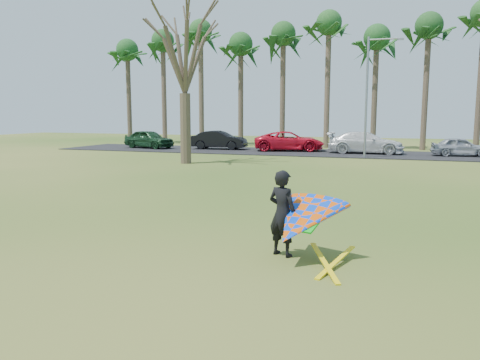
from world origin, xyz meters
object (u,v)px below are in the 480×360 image
(car_0, at_px, (149,139))
(car_3, at_px, (366,143))
(car_2, at_px, (289,141))
(kite_flyer, at_px, (298,220))
(car_1, at_px, (219,140))
(car_4, at_px, (460,147))
(bare_tree_left, at_px, (184,46))
(streetlight, at_px, (369,91))

(car_0, distance_m, car_3, 18.03)
(car_0, height_order, car_2, car_0)
(kite_flyer, bearing_deg, car_1, 114.82)
(car_2, xyz_separation_m, kite_flyer, (6.58, -27.24, 0.03))
(car_4, height_order, kite_flyer, kite_flyer)
(bare_tree_left, bearing_deg, streetlight, 34.57)
(car_1, height_order, car_4, car_1)
(bare_tree_left, bearing_deg, car_3, 46.49)
(streetlight, relative_size, car_1, 1.74)
(car_1, bearing_deg, kite_flyer, -158.79)
(car_2, bearing_deg, car_0, 81.79)
(car_0, xyz_separation_m, car_2, (12.09, 1.03, -0.01))
(car_4, bearing_deg, car_3, 82.11)
(car_4, relative_size, kite_flyer, 1.60)
(car_2, bearing_deg, kite_flyer, -179.49)
(bare_tree_left, relative_size, car_3, 1.76)
(kite_flyer, bearing_deg, car_2, 103.58)
(car_4, bearing_deg, bare_tree_left, 115.73)
(car_2, xyz_separation_m, car_4, (12.36, -0.64, -0.11))
(streetlight, bearing_deg, car_0, 171.42)
(streetlight, distance_m, kite_flyer, 23.72)
(car_0, distance_m, kite_flyer, 32.19)
(car_1, bearing_deg, car_3, -94.89)
(car_4, bearing_deg, kite_flyer, 161.45)
(streetlight, distance_m, car_3, 4.92)
(car_1, xyz_separation_m, kite_flyer, (12.51, -27.05, 0.04))
(streetlight, distance_m, car_1, 13.24)
(car_3, bearing_deg, car_2, 85.34)
(car_3, bearing_deg, streetlight, -174.31)
(car_0, height_order, car_1, car_0)
(car_1, distance_m, car_4, 18.29)
(car_1, relative_size, car_2, 0.83)
(bare_tree_left, distance_m, car_4, 20.14)
(car_0, height_order, car_4, car_0)
(car_2, bearing_deg, car_4, -106.03)
(bare_tree_left, bearing_deg, car_4, 32.02)
(bare_tree_left, height_order, kite_flyer, bare_tree_left)
(streetlight, height_order, car_3, streetlight)
(bare_tree_left, bearing_deg, car_0, 130.03)
(car_2, bearing_deg, car_3, -107.51)
(car_3, bearing_deg, car_4, -91.82)
(bare_tree_left, bearing_deg, car_1, 100.91)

